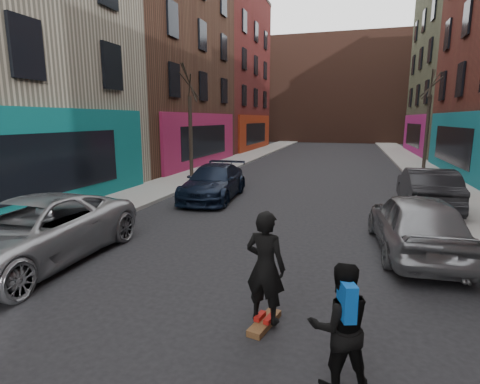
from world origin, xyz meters
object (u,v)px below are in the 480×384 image
Objects in this scene: parked_left_far at (30,233)px; pedestrian at (340,325)px; tree_right_far at (429,112)px; parked_right_far at (416,223)px; skateboarder at (265,267)px; skateboard at (265,323)px; parked_right_end at (427,189)px; tree_left_far at (190,114)px; parked_left_end at (214,182)px.

pedestrian is (6.54, -2.03, 0.06)m from parked_left_far.
parked_left_far is (-10.80, -18.25, -2.80)m from tree_right_far.
tree_right_far is at bearing -103.99° from parked_right_far.
pedestrian is (1.12, -1.04, -0.18)m from skateboarder.
skateboard is 0.92m from skateboarder.
tree_right_far is 20.29m from skateboard.
pedestrian is (-1.58, -5.17, 0.05)m from parked_right_far.
parked_left_far is at bearing 41.71° from parked_right_end.
skateboarder is (7.02, -13.25, -2.41)m from tree_left_far.
tree_right_far is 1.53× the size of parked_right_end.
parked_right_far is at bearing -126.46° from pedestrian.
parked_left_end is 10.92m from pedestrian.
tree_right_far is 20.91m from pedestrian.
parked_left_far is 1.18× the size of parked_right_end.
parked_right_end is (1.08, 4.93, -0.00)m from parked_right_far.
tree_left_far is 1.24× the size of parked_left_far.
parked_right_end reaches higher than parked_left_end.
parked_left_end reaches higher than skateboard.
parked_right_end is at bearing 39.79° from parked_left_far.
parked_right_far is 5.41m from pedestrian.
tree_right_far reaches higher than tree_left_far.
skateboarder is 1.11× the size of pedestrian.
parked_left_far is 1.21× the size of parked_right_far.
parked_right_end is at bearing -106.33° from parked_right_far.
parked_right_far is (9.72, -9.12, -2.64)m from tree_left_far.
skateboarder is at bearing -62.24° from pedestrian.
pedestrian is at bearing -18.73° from parked_left_far.
tree_left_far is 6.16m from parked_left_end.
parked_right_far is 4.99m from skateboard.
skateboard is (5.42, -1.00, -0.68)m from parked_left_far.
tree_left_far reaches higher than parked_right_far.
tree_left_far reaches higher than parked_left_far.
skateboarder is (-5.38, -19.25, -2.56)m from tree_right_far.
tree_right_far reaches higher than skateboard.
parked_left_end is 1.04× the size of parked_right_end.
parked_right_far reaches higher than skateboard.
tree_right_far reaches higher than parked_right_far.
pedestrian reaches higher than parked_right_far.
pedestrian is (8.14, -14.29, -2.59)m from tree_left_far.
tree_left_far is 12.64m from parked_left_far.
parked_right_far is at bearing 78.07° from parked_right_end.
tree_right_far is at bearing -92.94° from skateboarder.
tree_right_far reaches higher than parked_right_end.
skateboarder reaches higher than pedestrian.
pedestrian is at bearing -101.87° from tree_right_far.
tree_left_far is at bearing -20.73° from parked_right_end.
parked_right_far is at bearing 19.68° from parked_left_far.
tree_left_far is 8.12× the size of skateboard.
tree_left_far is at bearing -47.11° from parked_right_far.
skateboard is at bearing -62.24° from pedestrian.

